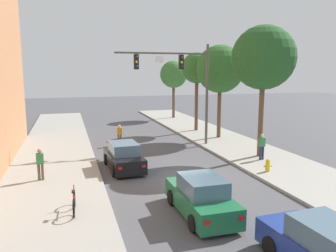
# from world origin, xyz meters

# --- Properties ---
(ground_plane) EXTENTS (120.00, 120.00, 0.00)m
(ground_plane) POSITION_xyz_m (0.00, 0.00, 0.00)
(ground_plane) COLOR #4C4C51
(sidewalk_left) EXTENTS (5.00, 60.00, 0.15)m
(sidewalk_left) POSITION_xyz_m (-6.50, 0.00, 0.07)
(sidewalk_left) COLOR #99968E
(sidewalk_left) RESTS_ON ground
(sidewalk_right) EXTENTS (5.00, 60.00, 0.15)m
(sidewalk_right) POSITION_xyz_m (6.50, 0.00, 0.07)
(sidewalk_right) COLOR #99968E
(sidewalk_right) RESTS_ON ground
(traffic_signal_mast) EXTENTS (7.03, 0.38, 7.50)m
(traffic_signal_mast) POSITION_xyz_m (2.60, 7.35, 5.36)
(traffic_signal_mast) COLOR #514C47
(traffic_signal_mast) RESTS_ON sidewalk_right
(car_lead_black) EXTENTS (2.00, 4.32, 1.60)m
(car_lead_black) POSITION_xyz_m (-2.55, 2.82, 0.72)
(car_lead_black) COLOR black
(car_lead_black) RESTS_ON ground
(car_following_green) EXTENTS (1.84, 4.24, 1.60)m
(car_following_green) POSITION_xyz_m (-0.64, -4.38, 0.72)
(car_following_green) COLOR #1E663D
(car_following_green) RESTS_ON ground
(car_third_blue) EXTENTS (2.01, 4.32, 1.60)m
(car_third_blue) POSITION_xyz_m (1.16, -9.12, 0.72)
(car_third_blue) COLOR navy
(car_third_blue) RESTS_ON ground
(pedestrian_sidewalk_left_walker) EXTENTS (0.36, 0.22, 1.64)m
(pedestrian_sidewalk_left_walker) POSITION_xyz_m (-7.03, 1.61, 1.06)
(pedestrian_sidewalk_left_walker) COLOR brown
(pedestrian_sidewalk_left_walker) RESTS_ON sidewalk_left
(pedestrian_crossing_road) EXTENTS (0.36, 0.22, 1.64)m
(pedestrian_crossing_road) POSITION_xyz_m (-1.84, 9.13, 0.91)
(pedestrian_crossing_road) COLOR brown
(pedestrian_crossing_road) RESTS_ON ground
(pedestrian_sidewalk_right_walker) EXTENTS (0.36, 0.22, 1.64)m
(pedestrian_sidewalk_right_walker) POSITION_xyz_m (6.06, 1.90, 1.06)
(pedestrian_sidewalk_right_walker) COLOR #232847
(pedestrian_sidewalk_right_walker) RESTS_ON sidewalk_right
(bicycle_leaning) EXTENTS (0.15, 1.77, 0.98)m
(bicycle_leaning) POSITION_xyz_m (-5.49, -2.99, 0.54)
(bicycle_leaning) COLOR black
(bicycle_leaning) RESTS_ON sidewalk_left
(fire_hydrant) EXTENTS (0.48, 0.24, 0.72)m
(fire_hydrant) POSITION_xyz_m (4.97, -0.45, 0.51)
(fire_hydrant) COLOR gold
(fire_hydrant) RESTS_ON sidewalk_right
(street_tree_nearest) EXTENTS (4.07, 4.07, 8.41)m
(street_tree_nearest) POSITION_xyz_m (6.46, 2.80, 6.50)
(street_tree_nearest) COLOR brown
(street_tree_nearest) RESTS_ON sidewalk_right
(street_tree_second) EXTENTS (3.94, 3.94, 7.68)m
(street_tree_second) POSITION_xyz_m (6.60, 9.36, 5.84)
(street_tree_second) COLOR brown
(street_tree_second) RESTS_ON sidewalk_right
(street_tree_third) EXTENTS (2.86, 2.86, 7.27)m
(street_tree_third) POSITION_xyz_m (6.05, 13.14, 5.92)
(street_tree_third) COLOR brown
(street_tree_third) RESTS_ON sidewalk_right
(street_tree_farthest) EXTENTS (3.21, 3.21, 6.77)m
(street_tree_farthest) POSITION_xyz_m (6.64, 22.08, 5.28)
(street_tree_farthest) COLOR brown
(street_tree_farthest) RESTS_ON sidewalk_right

